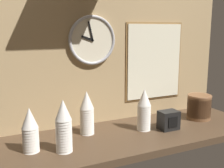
{
  "coord_description": "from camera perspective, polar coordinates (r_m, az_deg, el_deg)",
  "views": [
    {
      "loc": [
        -0.8,
        -1.37,
        0.6
      ],
      "look_at": [
        -0.13,
        0.04,
        0.29
      ],
      "focal_mm": 45.0,
      "sensor_mm": 36.0,
      "label": 1
    }
  ],
  "objects": [
    {
      "name": "cup_stack_left",
      "position": [
        1.41,
        -9.81,
        -8.37
      ],
      "size": [
        0.08,
        0.08,
        0.27
      ],
      "color": "white",
      "rests_on": "ground_plane"
    },
    {
      "name": "cup_stack_far_left",
      "position": [
        1.46,
        -16.3,
        -8.92
      ],
      "size": [
        0.08,
        0.08,
        0.23
      ],
      "color": "white",
      "rests_on": "ground_plane"
    },
    {
      "name": "menu_board",
      "position": [
        1.97,
        8.57,
        4.54
      ],
      "size": [
        0.44,
        0.01,
        0.53
      ],
      "color": "olive"
    },
    {
      "name": "napkin_dispenser",
      "position": [
        1.75,
        11.42,
        -7.21
      ],
      "size": [
        0.12,
        0.09,
        0.11
      ],
      "color": "black",
      "rests_on": "ground_plane"
    },
    {
      "name": "wall_clock",
      "position": [
        1.73,
        -4.05,
        8.86
      ],
      "size": [
        0.3,
        0.03,
        0.3
      ],
      "color": "beige"
    },
    {
      "name": "wall_tiled_back",
      "position": [
        1.83,
        0.52,
        8.72
      ],
      "size": [
        1.6,
        0.03,
        1.05
      ],
      "color": "tan",
      "rests_on": "ground_plane"
    },
    {
      "name": "cup_stack_center_right",
      "position": [
        1.7,
        6.53,
        -5.16
      ],
      "size": [
        0.08,
        0.08,
        0.25
      ],
      "color": "white",
      "rests_on": "ground_plane"
    },
    {
      "name": "cup_stack_center_left",
      "position": [
        1.63,
        -5.13,
        -5.81
      ],
      "size": [
        0.08,
        0.08,
        0.25
      ],
      "color": "white",
      "rests_on": "ground_plane"
    },
    {
      "name": "ground_plane",
      "position": [
        1.71,
        4.44,
        -10.26
      ],
      "size": [
        1.6,
        0.56,
        0.04
      ],
      "primitive_type": "cube",
      "color": "#4C3826"
    },
    {
      "name": "bowl_stack_far_right",
      "position": [
        1.99,
        17.27,
        -4.35
      ],
      "size": [
        0.16,
        0.16,
        0.17
      ],
      "color": "brown",
      "rests_on": "ground_plane"
    }
  ]
}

